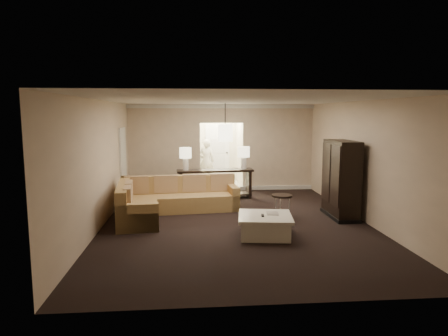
{
  "coord_description": "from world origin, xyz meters",
  "views": [
    {
      "loc": [
        -1.03,
        -8.9,
        2.5
      ],
      "look_at": [
        -0.16,
        1.2,
        1.12
      ],
      "focal_mm": 32.0,
      "sensor_mm": 36.0,
      "label": 1
    }
  ],
  "objects": [
    {
      "name": "wall_back",
      "position": [
        0.0,
        4.0,
        1.4
      ],
      "size": [
        6.0,
        0.04,
        2.8
      ],
      "primitive_type": "cube",
      "color": "#BEA88F",
      "rests_on": "ground"
    },
    {
      "name": "console_table",
      "position": [
        -0.3,
        2.72,
        0.52
      ],
      "size": [
        2.28,
        0.7,
        0.87
      ],
      "rotation": [
        0.0,
        0.0,
        0.08
      ],
      "color": "black",
      "rests_on": "ground"
    },
    {
      "name": "person",
      "position": [
        -0.45,
        5.34,
        0.88
      ],
      "size": [
        0.66,
        0.47,
        1.77
      ],
      "primitive_type": "imported",
      "rotation": [
        0.0,
        0.0,
        3.21
      ],
      "color": "beige",
      "rests_on": "ground"
    },
    {
      "name": "side_door",
      "position": [
        -2.97,
        2.8,
        1.05
      ],
      "size": [
        0.05,
        0.9,
        2.1
      ],
      "primitive_type": "cube",
      "color": "white",
      "rests_on": "ground"
    },
    {
      "name": "crown_molding",
      "position": [
        0.0,
        3.95,
        2.73
      ],
      "size": [
        6.0,
        0.1,
        0.12
      ],
      "primitive_type": "cube",
      "color": "silver",
      "rests_on": "wall_back"
    },
    {
      "name": "drink_table",
      "position": [
        1.12,
        0.17,
        0.43
      ],
      "size": [
        0.48,
        0.48,
        0.6
      ],
      "rotation": [
        0.0,
        0.0,
        0.11
      ],
      "color": "black",
      "rests_on": "ground"
    },
    {
      "name": "coffee_table",
      "position": [
        0.5,
        -1.02,
        0.22
      ],
      "size": [
        1.21,
        1.21,
        0.45
      ],
      "rotation": [
        0.0,
        0.0,
        -0.14
      ],
      "color": "silver",
      "rests_on": "ground"
    },
    {
      "name": "armoire",
      "position": [
        2.59,
        0.32,
        0.89
      ],
      "size": [
        0.56,
        1.3,
        1.87
      ],
      "color": "black",
      "rests_on": "ground"
    },
    {
      "name": "ceiling",
      "position": [
        0.0,
        0.0,
        2.8
      ],
      "size": [
        6.0,
        8.0,
        0.02
      ],
      "primitive_type": "cube",
      "color": "silver",
      "rests_on": "wall_back"
    },
    {
      "name": "wall_left",
      "position": [
        -3.0,
        0.0,
        1.4
      ],
      "size": [
        0.04,
        8.0,
        2.8
      ],
      "primitive_type": "cube",
      "color": "#BEA88F",
      "rests_on": "ground"
    },
    {
      "name": "foyer",
      "position": [
        0.0,
        5.34,
        1.3
      ],
      "size": [
        1.44,
        2.02,
        2.8
      ],
      "color": "silver",
      "rests_on": "ground"
    },
    {
      "name": "ground",
      "position": [
        0.0,
        0.0,
        0.0
      ],
      "size": [
        8.0,
        8.0,
        0.0
      ],
      "primitive_type": "plane",
      "color": "black",
      "rests_on": "ground"
    },
    {
      "name": "table_lamp_right",
      "position": [
        0.56,
        2.79,
        1.31
      ],
      "size": [
        0.35,
        0.35,
        0.66
      ],
      "color": "white",
      "rests_on": "console_table"
    },
    {
      "name": "baseboard",
      "position": [
        0.0,
        3.95,
        0.06
      ],
      "size": [
        6.0,
        0.1,
        0.12
      ],
      "primitive_type": "cube",
      "color": "silver",
      "rests_on": "ground"
    },
    {
      "name": "wall_right",
      "position": [
        3.0,
        0.0,
        1.4
      ],
      "size": [
        0.04,
        8.0,
        2.8
      ],
      "primitive_type": "cube",
      "color": "#BEA88F",
      "rests_on": "ground"
    },
    {
      "name": "wall_front",
      "position": [
        0.0,
        -4.0,
        1.4
      ],
      "size": [
        6.0,
        0.04,
        2.8
      ],
      "primitive_type": "cube",
      "color": "#BEA88F",
      "rests_on": "ground"
    },
    {
      "name": "pendant_light",
      "position": [
        0.0,
        2.7,
        1.95
      ],
      "size": [
        0.38,
        0.38,
        1.09
      ],
      "color": "black",
      "rests_on": "ceiling"
    },
    {
      "name": "sectional_sofa",
      "position": [
        -1.62,
        0.93,
        0.36
      ],
      "size": [
        3.08,
        2.6,
        0.9
      ],
      "rotation": [
        0.0,
        0.0,
        0.11
      ],
      "color": "brown",
      "rests_on": "ground"
    },
    {
      "name": "table_lamp_left",
      "position": [
        -1.16,
        2.64,
        1.31
      ],
      "size": [
        0.35,
        0.35,
        0.66
      ],
      "color": "white",
      "rests_on": "console_table"
    }
  ]
}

